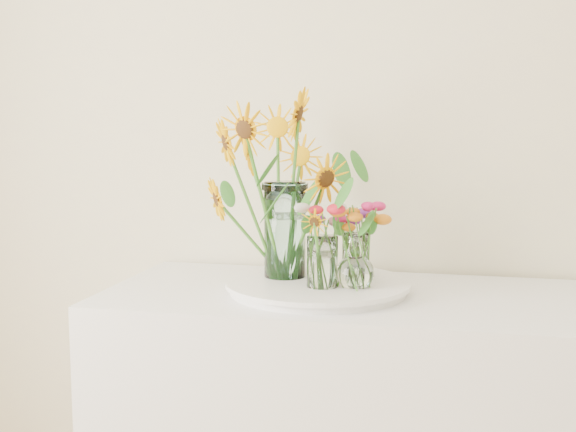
# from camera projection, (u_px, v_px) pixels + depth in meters

# --- Properties ---
(tray) EXTENTS (0.46, 0.46, 0.02)m
(tray) POSITION_uv_depth(u_px,v_px,m) (318.00, 288.00, 1.90)
(tray) COLOR white
(tray) RESTS_ON counter
(mason_jar) EXTENTS (0.13, 0.13, 0.26)m
(mason_jar) POSITION_uv_depth(u_px,v_px,m) (285.00, 230.00, 1.94)
(mason_jar) COLOR #C0F3FA
(mason_jar) RESTS_ON tray
(sunflower_bouquet) EXTENTS (0.86, 0.86, 0.50)m
(sunflower_bouquet) POSITION_uv_depth(u_px,v_px,m) (285.00, 187.00, 1.92)
(sunflower_bouquet) COLOR #F7AF05
(sunflower_bouquet) RESTS_ON tray
(small_vase_a) EXTENTS (0.10, 0.10, 0.14)m
(small_vase_a) POSITION_uv_depth(u_px,v_px,m) (322.00, 263.00, 1.82)
(small_vase_a) COLOR white
(small_vase_a) RESTS_ON tray
(wildflower_posy_a) EXTENTS (0.18, 0.18, 0.23)m
(wildflower_posy_a) POSITION_uv_depth(u_px,v_px,m) (322.00, 245.00, 1.82)
(wildflower_posy_a) COLOR orange
(wildflower_posy_a) RESTS_ON tray
(small_vase_b) EXTENTS (0.13, 0.13, 0.14)m
(small_vase_b) POSITION_uv_depth(u_px,v_px,m) (355.00, 262.00, 1.82)
(small_vase_b) COLOR white
(small_vase_b) RESTS_ON tray
(wildflower_posy_b) EXTENTS (0.20, 0.20, 0.23)m
(wildflower_posy_b) POSITION_uv_depth(u_px,v_px,m) (356.00, 244.00, 1.82)
(wildflower_posy_b) COLOR orange
(wildflower_posy_b) RESTS_ON tray
(small_vase_c) EXTENTS (0.09, 0.09, 0.13)m
(small_vase_c) POSITION_uv_depth(u_px,v_px,m) (356.00, 256.00, 1.93)
(small_vase_c) COLOR white
(small_vase_c) RESTS_ON tray
(wildflower_posy_c) EXTENTS (0.18, 0.18, 0.22)m
(wildflower_posy_c) POSITION_uv_depth(u_px,v_px,m) (356.00, 239.00, 1.93)
(wildflower_posy_c) COLOR orange
(wildflower_posy_c) RESTS_ON tray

